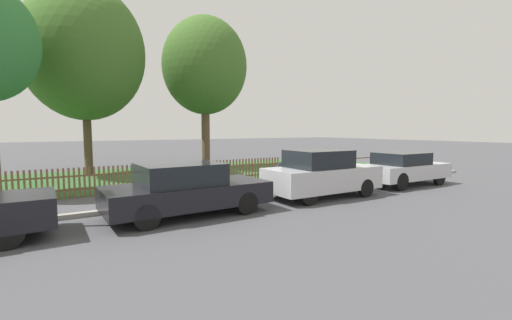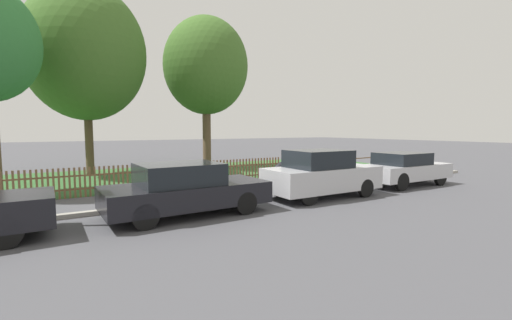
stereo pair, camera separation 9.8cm
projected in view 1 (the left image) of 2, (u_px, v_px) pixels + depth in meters
name	position (u px, v px, depth m)	size (l,w,h in m)	color
ground_plane	(167.00, 208.00, 9.59)	(120.00, 120.00, 0.00)	#4C4C51
kerb_stone	(166.00, 205.00, 9.66)	(29.54, 0.20, 0.12)	#9E998E
grass_strip	(122.00, 178.00, 15.38)	(29.54, 7.95, 0.01)	#33602D
park_fence	(143.00, 178.00, 11.96)	(29.54, 0.05, 0.98)	brown
parked_car_black_saloon	(186.00, 189.00, 8.71)	(4.16, 1.89, 1.34)	black
parked_car_navy_estate	(321.00, 174.00, 11.03)	(3.80, 1.66, 1.53)	#BCBCC1
parked_car_red_compact	(403.00, 168.00, 13.37)	(3.82, 1.65, 1.29)	#BCBCC1
covered_motorcycle	(294.00, 170.00, 12.68)	(1.90, 0.74, 1.11)	black
tree_behind_motorcycle	(84.00, 53.00, 15.60)	(5.36, 5.36, 8.77)	brown
tree_mid_park	(205.00, 66.00, 18.77)	(4.61, 4.61, 8.31)	brown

